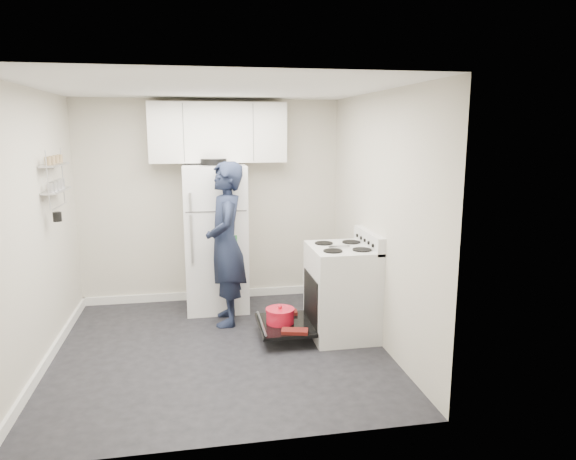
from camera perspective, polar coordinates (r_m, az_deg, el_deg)
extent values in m
cube|color=black|center=(5.25, -7.51, -12.97)|extent=(3.20, 3.20, 0.01)
cube|color=white|center=(4.81, -8.28, 15.36)|extent=(3.20, 3.20, 0.01)
cube|color=beige|center=(6.46, -8.54, 3.11)|extent=(3.20, 0.01, 2.50)
cube|color=beige|center=(3.32, -6.59, -4.38)|extent=(3.20, 0.01, 2.50)
cube|color=beige|center=(5.07, -26.24, -0.08)|extent=(0.01, 3.20, 2.50)
cube|color=beige|center=(5.20, 10.03, 1.14)|extent=(0.01, 3.20, 2.50)
cube|color=white|center=(5.41, -24.97, -12.65)|extent=(0.03, 3.20, 0.10)
cube|color=white|center=(6.71, -8.24, -7.10)|extent=(3.20, 0.03, 0.10)
cube|color=silver|center=(5.42, 5.95, -6.93)|extent=(0.65, 0.76, 0.92)
cube|color=black|center=(5.42, 5.22, -7.58)|extent=(0.53, 0.60, 0.52)
cube|color=orange|center=(5.50, 7.95, -7.38)|extent=(0.02, 0.56, 0.46)
cylinder|color=black|center=(5.50, 5.70, -9.32)|extent=(0.34, 0.34, 0.02)
cube|color=silver|center=(5.37, 8.99, -1.12)|extent=(0.08, 0.76, 0.18)
cube|color=silver|center=(5.30, 6.05, -2.04)|extent=(0.65, 0.76, 0.03)
cube|color=#B2B2B7|center=(5.23, 5.69, -1.81)|extent=(0.22, 0.03, 0.01)
cube|color=black|center=(5.40, -0.35, -10.50)|extent=(0.55, 0.70, 0.03)
cylinder|color=#B2B2B7|center=(5.35, -2.97, -10.29)|extent=(0.02, 0.66, 0.02)
cylinder|color=red|center=(5.39, -0.88, -9.60)|extent=(0.29, 0.29, 0.13)
cylinder|color=red|center=(5.36, -0.89, -8.84)|extent=(0.30, 0.30, 0.02)
sphere|color=red|center=(5.35, -0.89, -8.55)|extent=(0.04, 0.04, 0.04)
cube|color=maroon|center=(5.15, 0.75, -11.19)|extent=(0.28, 0.19, 0.04)
cube|color=maroon|center=(5.64, -0.32, -9.15)|extent=(0.27, 0.15, 0.04)
cube|color=white|center=(6.18, -8.03, -0.85)|extent=(0.72, 0.70, 1.73)
cube|color=#4C4C4C|center=(5.77, -7.98, 2.05)|extent=(0.68, 0.01, 0.01)
cube|color=#B2B2B7|center=(5.73, -10.80, 3.12)|extent=(0.03, 0.03, 0.20)
cube|color=#B2B2B7|center=(5.80, -10.66, -0.99)|extent=(0.03, 0.03, 0.55)
cylinder|color=black|center=(6.06, -8.26, 7.51)|extent=(0.30, 0.30, 0.07)
cube|color=#BE9616|center=(5.75, -7.01, 3.18)|extent=(0.07, 0.01, 0.07)
cube|color=green|center=(5.83, -6.12, -1.17)|extent=(0.09, 0.01, 0.12)
cube|color=#9E2D35|center=(5.87, -7.35, -3.13)|extent=(0.10, 0.01, 0.10)
cube|color=silver|center=(6.23, -7.78, 10.69)|extent=(1.60, 0.33, 0.70)
cube|color=#B2B2B7|center=(5.47, -24.52, 6.61)|extent=(0.14, 0.60, 0.02)
cube|color=#B2B2B7|center=(5.49, -24.31, 4.02)|extent=(0.14, 0.60, 0.02)
cylinder|color=black|center=(5.34, -24.26, 1.35)|extent=(0.08, 0.08, 0.09)
imported|color=#181F36|center=(5.67, -6.92, -1.56)|extent=(0.44, 0.66, 1.80)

